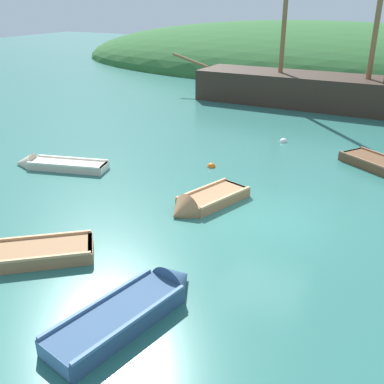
% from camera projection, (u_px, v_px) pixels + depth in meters
% --- Properties ---
extents(ground_plane, '(120.00, 120.00, 0.00)m').
position_uv_depth(ground_plane, '(269.00, 219.00, 13.35)').
color(ground_plane, '#2D6B60').
extents(shore_hill, '(49.92, 26.02, 8.19)m').
position_uv_depth(shore_hill, '(310.00, 65.00, 43.93)').
color(shore_hill, '#2D602D').
rests_on(shore_hill, ground).
extents(sailing_ship, '(18.35, 3.96, 11.88)m').
position_uv_depth(sailing_ship, '(327.00, 96.00, 26.72)').
color(sailing_ship, '#38281E').
rests_on(sailing_ship, ground).
extents(rowboat_near_dock, '(3.85, 1.81, 0.87)m').
position_uv_depth(rowboat_near_dock, '(54.00, 166.00, 17.35)').
color(rowboat_near_dock, beige).
rests_on(rowboat_near_dock, ground).
extents(rowboat_portside, '(3.36, 3.00, 1.14)m').
position_uv_depth(rowboat_portside, '(14.00, 258.00, 11.19)').
color(rowboat_portside, '#9E7047').
rests_on(rowboat_portside, ground).
extents(rowboat_outer_right, '(1.85, 3.83, 1.02)m').
position_uv_depth(rowboat_outer_right, '(137.00, 308.00, 9.32)').
color(rowboat_outer_right, '#335175').
rests_on(rowboat_outer_right, ground).
extents(rowboat_center, '(2.00, 3.16, 1.07)m').
position_uv_depth(rowboat_center, '(202.00, 204.00, 14.12)').
color(rowboat_center, '#9E7047').
rests_on(rowboat_center, ground).
extents(buoy_white, '(0.35, 0.35, 0.35)m').
position_uv_depth(buoy_white, '(283.00, 142.00, 20.50)').
color(buoy_white, white).
rests_on(buoy_white, ground).
extents(buoy_orange, '(0.33, 0.33, 0.33)m').
position_uv_depth(buoy_orange, '(211.00, 167.00, 17.48)').
color(buoy_orange, orange).
rests_on(buoy_orange, ground).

